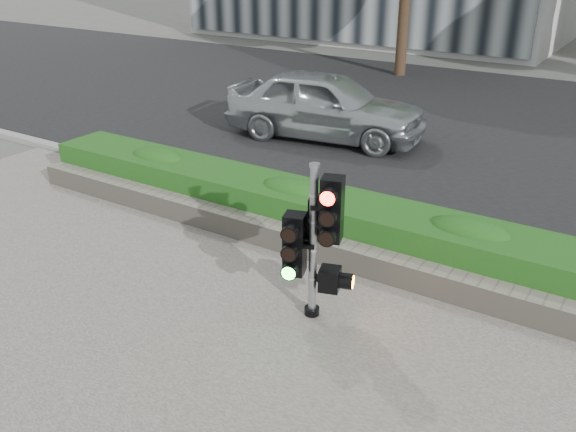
% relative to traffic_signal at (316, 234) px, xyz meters
% --- Properties ---
extents(ground, '(120.00, 120.00, 0.00)m').
position_rel_traffic_signal_xyz_m(ground, '(-0.27, -0.67, -1.09)').
color(ground, '#51514C').
rests_on(ground, ground).
extents(road, '(60.00, 13.00, 0.02)m').
position_rel_traffic_signal_xyz_m(road, '(-0.27, 9.33, -1.08)').
color(road, black).
rests_on(road, ground).
extents(curb, '(60.00, 0.25, 0.12)m').
position_rel_traffic_signal_xyz_m(curb, '(-0.27, 2.48, -1.03)').
color(curb, gray).
rests_on(curb, ground).
extents(stone_wall, '(12.00, 0.32, 0.34)m').
position_rel_traffic_signal_xyz_m(stone_wall, '(-0.27, 1.23, -0.89)').
color(stone_wall, gray).
rests_on(stone_wall, sidewalk).
extents(hedge, '(12.00, 1.00, 0.68)m').
position_rel_traffic_signal_xyz_m(hedge, '(-0.27, 1.88, -0.72)').
color(hedge, '#368629').
rests_on(hedge, sidewalk).
extents(traffic_signal, '(0.70, 0.59, 1.91)m').
position_rel_traffic_signal_xyz_m(traffic_signal, '(0.00, 0.00, 0.00)').
color(traffic_signal, black).
rests_on(traffic_signal, sidewalk).
extents(car_silver, '(4.66, 2.37, 1.52)m').
position_rel_traffic_signal_xyz_m(car_silver, '(-3.40, 6.30, -0.31)').
color(car_silver, '#AEB1B5').
rests_on(car_silver, road).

